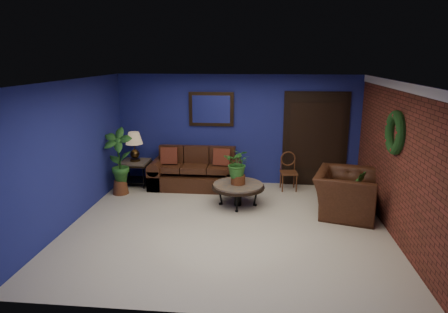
# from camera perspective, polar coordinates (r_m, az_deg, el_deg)

# --- Properties ---
(floor) EXTENTS (5.50, 5.50, 0.00)m
(floor) POSITION_cam_1_polar(r_m,az_deg,el_deg) (7.11, 0.52, -9.81)
(floor) COLOR beige
(floor) RESTS_ON ground
(wall_back) EXTENTS (5.50, 0.04, 2.50)m
(wall_back) POSITION_cam_1_polar(r_m,az_deg,el_deg) (9.14, 1.96, 3.83)
(wall_back) COLOR navy
(wall_back) RESTS_ON ground
(wall_left) EXTENTS (0.04, 5.00, 2.50)m
(wall_left) POSITION_cam_1_polar(r_m,az_deg,el_deg) (7.46, -20.99, 0.52)
(wall_left) COLOR navy
(wall_left) RESTS_ON ground
(wall_right_brick) EXTENTS (0.04, 5.00, 2.50)m
(wall_right_brick) POSITION_cam_1_polar(r_m,az_deg,el_deg) (7.02, 23.51, -0.55)
(wall_right_brick) COLOR maroon
(wall_right_brick) RESTS_ON ground
(ceiling) EXTENTS (5.50, 5.00, 0.02)m
(ceiling) POSITION_cam_1_polar(r_m,az_deg,el_deg) (6.51, 0.57, 10.73)
(ceiling) COLOR silver
(ceiling) RESTS_ON wall_back
(crown_molding) EXTENTS (0.03, 5.00, 0.14)m
(crown_molding) POSITION_cam_1_polar(r_m,az_deg,el_deg) (6.83, 24.25, 9.08)
(crown_molding) COLOR white
(crown_molding) RESTS_ON wall_right_brick
(wall_mirror) EXTENTS (1.02, 0.06, 0.77)m
(wall_mirror) POSITION_cam_1_polar(r_m,az_deg,el_deg) (9.09, -1.83, 6.77)
(wall_mirror) COLOR #3E2A13
(wall_mirror) RESTS_ON wall_back
(closet_door) EXTENTS (1.44, 0.06, 2.18)m
(closet_door) POSITION_cam_1_polar(r_m,az_deg,el_deg) (9.20, 12.88, 2.28)
(closet_door) COLOR black
(closet_door) RESTS_ON wall_back
(wreath) EXTENTS (0.16, 0.72, 0.72)m
(wreath) POSITION_cam_1_polar(r_m,az_deg,el_deg) (6.96, 23.28, 3.15)
(wreath) COLOR black
(wreath) RESTS_ON wall_right_brick
(sofa) EXTENTS (2.03, 0.88, 0.91)m
(sofa) POSITION_cam_1_polar(r_m,az_deg,el_deg) (9.06, -3.98, -2.48)
(sofa) COLOR #442213
(sofa) RESTS_ON ground
(coffee_table) EXTENTS (1.04, 1.04, 0.45)m
(coffee_table) POSITION_cam_1_polar(r_m,az_deg,el_deg) (7.89, 2.02, -4.33)
(coffee_table) COLOR #504C46
(coffee_table) RESTS_ON ground
(end_table) EXTENTS (0.63, 0.63, 0.57)m
(end_table) POSITION_cam_1_polar(r_m,az_deg,el_deg) (9.33, -12.52, -1.41)
(end_table) COLOR #504C46
(end_table) RESTS_ON ground
(table_lamp) EXTENTS (0.39, 0.39, 0.64)m
(table_lamp) POSITION_cam_1_polar(r_m,az_deg,el_deg) (9.20, -12.70, 1.89)
(table_lamp) COLOR #3E2A13
(table_lamp) RESTS_ON end_table
(side_chair) EXTENTS (0.39, 0.39, 0.84)m
(side_chair) POSITION_cam_1_polar(r_m,az_deg,el_deg) (8.94, 9.19, -1.70)
(side_chair) COLOR brown
(side_chair) RESTS_ON ground
(armchair) EXTENTS (1.39, 1.50, 0.81)m
(armchair) POSITION_cam_1_polar(r_m,az_deg,el_deg) (7.81, 17.02, -5.03)
(armchair) COLOR #442213
(armchair) RESTS_ON ground
(coffee_plant) EXTENTS (0.62, 0.56, 0.72)m
(coffee_plant) POSITION_cam_1_polar(r_m,az_deg,el_deg) (7.76, 2.04, -1.16)
(coffee_plant) COLOR brown
(coffee_plant) RESTS_ON coffee_table
(floor_plant) EXTENTS (0.45, 0.40, 0.82)m
(floor_plant) POSITION_cam_1_polar(r_m,az_deg,el_deg) (7.94, 18.32, -4.64)
(floor_plant) COLOR brown
(floor_plant) RESTS_ON ground
(tall_plant) EXTENTS (0.66, 0.47, 1.43)m
(tall_plant) POSITION_cam_1_polar(r_m,az_deg,el_deg) (8.73, -14.81, -0.36)
(tall_plant) COLOR brown
(tall_plant) RESTS_ON ground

